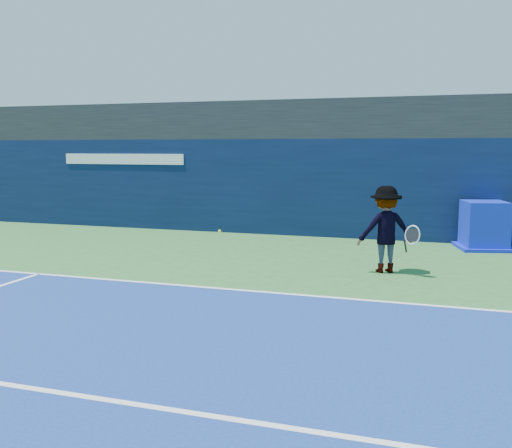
% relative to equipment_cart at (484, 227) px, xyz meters
% --- Properties ---
extents(ground, '(80.00, 80.00, 0.00)m').
position_rel_equipment_cart_xyz_m(ground, '(-4.45, -9.35, -0.59)').
color(ground, '#2F692F').
rests_on(ground, ground).
extents(baseline, '(24.00, 0.10, 0.01)m').
position_rel_equipment_cart_xyz_m(baseline, '(-4.45, -6.35, -0.58)').
color(baseline, white).
rests_on(baseline, ground).
extents(service_line, '(24.00, 0.10, 0.01)m').
position_rel_equipment_cart_xyz_m(service_line, '(-4.45, -11.35, -0.58)').
color(service_line, white).
rests_on(service_line, ground).
extents(stadium_band, '(36.00, 3.00, 1.20)m').
position_rel_equipment_cart_xyz_m(stadium_band, '(-4.45, 2.15, 3.01)').
color(stadium_band, black).
rests_on(stadium_band, back_wall_assembly).
extents(back_wall_assembly, '(36.00, 1.03, 3.00)m').
position_rel_equipment_cart_xyz_m(back_wall_assembly, '(-4.46, 1.15, 0.91)').
color(back_wall_assembly, '#091636').
rests_on(back_wall_assembly, ground).
extents(equipment_cart, '(1.63, 1.63, 1.30)m').
position_rel_equipment_cart_xyz_m(equipment_cart, '(0.00, 0.00, 0.00)').
color(equipment_cart, '#0D1CC1').
rests_on(equipment_cart, ground).
extents(tennis_player, '(1.47, 1.15, 1.91)m').
position_rel_equipment_cart_xyz_m(tennis_player, '(-2.30, -3.80, 0.36)').
color(tennis_player, silver).
rests_on(tennis_player, ground).
extents(tennis_ball, '(0.07, 0.07, 0.07)m').
position_rel_equipment_cart_xyz_m(tennis_ball, '(-6.09, -4.11, 0.19)').
color(tennis_ball, '#CBDF18').
rests_on(tennis_ball, ground).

